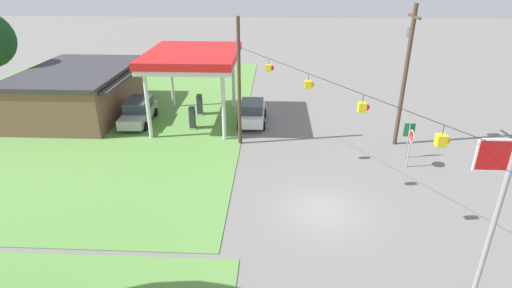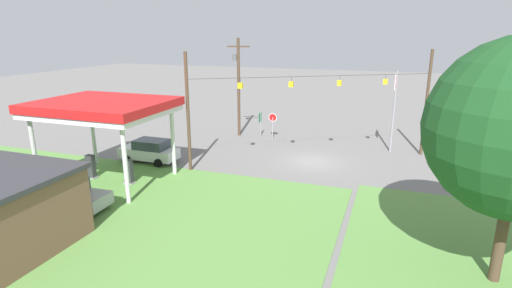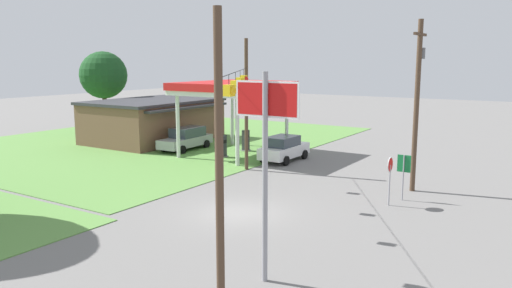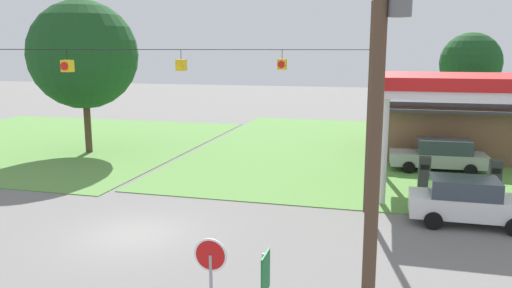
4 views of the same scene
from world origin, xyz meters
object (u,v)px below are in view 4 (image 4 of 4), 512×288
(gas_station_canopy, at_px, (466,86))
(car_at_pumps_front, at_px, (469,201))
(gas_station_store, at_px, (465,126))
(stop_sign_roadside, at_px, (211,267))
(fuel_pump_near, at_px, (424,175))
(tree_west_verge, at_px, (83,55))
(car_at_pumps_rear, at_px, (440,155))
(tree_behind_station, at_px, (471,63))
(utility_pole_main, at_px, (378,125))
(fuel_pump_far, at_px, (495,179))
(route_sign, at_px, (265,283))

(gas_station_canopy, height_order, car_at_pumps_front, gas_station_canopy)
(gas_station_store, bearing_deg, stop_sign_roadside, -109.75)
(fuel_pump_near, bearing_deg, tree_west_verge, 168.80)
(gas_station_canopy, distance_m, fuel_pump_near, 4.56)
(car_at_pumps_rear, distance_m, stop_sign_roadside, 20.27)
(stop_sign_roadside, relative_size, tree_west_verge, 0.25)
(car_at_pumps_front, height_order, tree_behind_station, tree_behind_station)
(car_at_pumps_front, distance_m, stop_sign_roadside, 12.29)
(fuel_pump_near, bearing_deg, utility_pole_main, -98.02)
(gas_station_store, distance_m, fuel_pump_far, 10.11)
(route_sign, bearing_deg, stop_sign_roadside, 167.52)
(car_at_pumps_front, bearing_deg, gas_station_store, 82.91)
(gas_station_canopy, bearing_deg, fuel_pump_near, -179.95)
(tree_behind_station, bearing_deg, gas_station_canopy, -98.79)
(fuel_pump_far, bearing_deg, car_at_pumps_rear, 114.15)
(car_at_pumps_front, bearing_deg, stop_sign_roadside, -124.97)
(fuel_pump_near, bearing_deg, car_at_pumps_rear, 76.08)
(stop_sign_roadside, xyz_separation_m, route_sign, (1.35, -0.30, -0.10))
(stop_sign_roadside, bearing_deg, tree_west_verge, -50.61)
(gas_station_canopy, distance_m, car_at_pumps_rear, 6.15)
(gas_station_canopy, relative_size, fuel_pump_far, 4.88)
(route_sign, bearing_deg, fuel_pump_near, 73.79)
(fuel_pump_near, xyz_separation_m, route_sign, (-4.32, -14.86, 0.89))
(car_at_pumps_front, bearing_deg, car_at_pumps_rear, 91.47)
(tree_west_verge, bearing_deg, gas_station_store, 13.65)
(fuel_pump_near, relative_size, utility_pole_main, 0.18)
(route_sign, bearing_deg, car_at_pumps_front, 61.27)
(utility_pole_main, distance_m, tree_west_verge, 26.83)
(car_at_pumps_front, xyz_separation_m, utility_pole_main, (-3.43, -10.26, 4.33))
(gas_station_canopy, xyz_separation_m, fuel_pump_far, (1.57, -0.00, -4.28))
(car_at_pumps_rear, bearing_deg, car_at_pumps_front, 89.02)
(utility_pole_main, bearing_deg, fuel_pump_near, 81.98)
(stop_sign_roadside, xyz_separation_m, tree_behind_station, (10.02, 32.46, 3.97))
(car_at_pumps_rear, bearing_deg, fuel_pump_far, 111.69)
(stop_sign_roadside, height_order, tree_behind_station, tree_behind_station)
(route_sign, xyz_separation_m, tree_behind_station, (8.66, 32.76, 4.07))
(car_at_pumps_front, height_order, stop_sign_roadside, stop_sign_roadside)
(car_at_pumps_rear, relative_size, tree_west_verge, 0.53)
(gas_station_store, relative_size, utility_pole_main, 1.22)
(gas_station_canopy, xyz_separation_m, car_at_pumps_front, (-0.22, -4.51, -4.15))
(car_at_pumps_rear, height_order, route_sign, route_sign)
(tree_west_verge, bearing_deg, fuel_pump_near, -11.20)
(fuel_pump_near, xyz_separation_m, tree_behind_station, (4.34, 17.90, 4.96))
(gas_station_canopy, xyz_separation_m, tree_behind_station, (2.77, 17.90, 0.68))
(gas_station_store, height_order, tree_behind_station, tree_behind_station)
(route_sign, relative_size, tree_behind_station, 0.29)
(route_sign, bearing_deg, fuel_pump_far, 63.32)
(car_at_pumps_rear, distance_m, utility_pole_main, 20.02)
(car_at_pumps_front, relative_size, tree_behind_station, 0.56)
(gas_station_canopy, height_order, stop_sign_roadside, gas_station_canopy)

